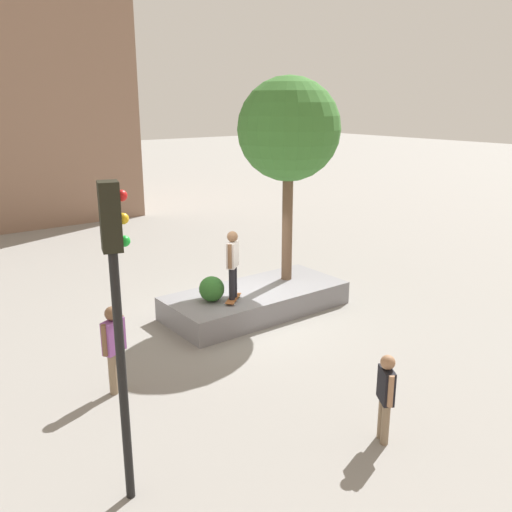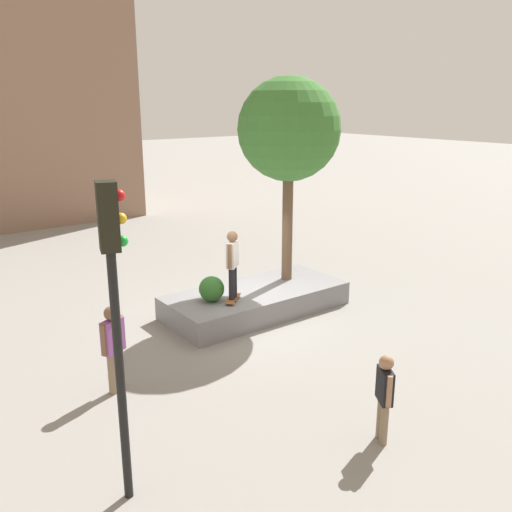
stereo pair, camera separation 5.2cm
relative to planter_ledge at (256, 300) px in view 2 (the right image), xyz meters
The scene contains 9 objects.
ground_plane 0.64m from the planter_ledge, 23.19° to the left, with size 120.00×120.00×0.00m, color gray.
planter_ledge is the anchor object (origin of this frame).
plaza_tree 4.43m from the planter_ledge, behind, with size 2.64×2.64×5.31m.
boxwood_shrub 1.49m from the planter_ledge, ahead, with size 0.62×0.62×0.62m, color #2D6628.
skateboard 1.06m from the planter_ledge, 18.84° to the left, with size 0.74×0.68×0.07m.
skateboarder 1.66m from the planter_ledge, 18.84° to the left, with size 0.47×0.43×1.67m.
traffic_light_corner 7.63m from the planter_ledge, 38.79° to the left, with size 0.37×0.34×4.39m.
bystander_watching 6.01m from the planter_ledge, 72.82° to the left, with size 0.36×0.45×1.51m.
pedestrian_crossing 4.89m from the planter_ledge, 20.09° to the left, with size 0.53×0.38×1.71m.
Camera 2 is at (7.48, 10.42, 5.31)m, focal length 38.37 mm.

